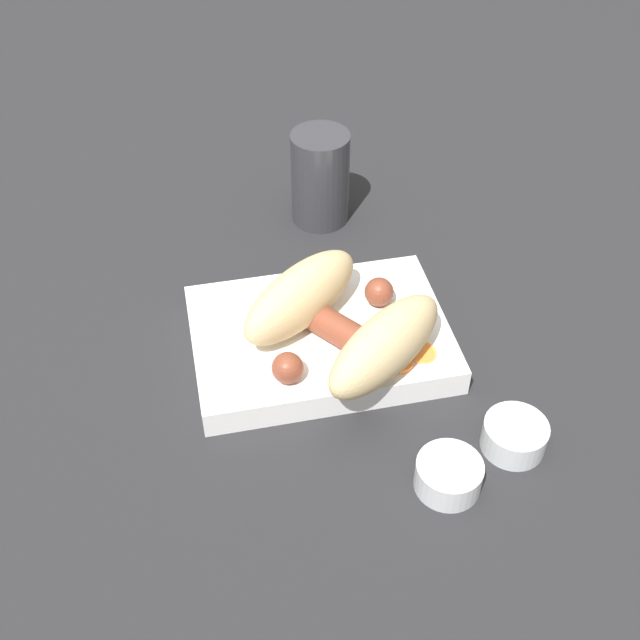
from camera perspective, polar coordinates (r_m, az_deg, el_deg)
name	(u,v)px	position (r m, az deg, el deg)	size (l,w,h in m)	color
ground_plane	(320,348)	(0.77, 0.00, -2.03)	(3.00, 3.00, 0.00)	#232326
food_tray	(320,338)	(0.76, 0.00, -1.30)	(0.24, 0.17, 0.03)	white
bread_roll	(342,320)	(0.72, 1.55, 0.00)	(0.20, 0.20, 0.06)	#DBBC84
sausage	(336,328)	(0.73, 1.11, -0.58)	(0.13, 0.12, 0.03)	brown
pickled_veggies	(409,355)	(0.73, 6.35, -2.51)	(0.06, 0.05, 0.00)	#F99E4C
condiment_cup_near	(448,476)	(0.67, 9.11, -10.92)	(0.06, 0.06, 0.03)	silver
condiment_cup_far	(514,437)	(0.71, 13.64, -8.08)	(0.06, 0.06, 0.03)	silver
drink_glass	(320,178)	(0.90, 0.02, 10.08)	(0.07, 0.07, 0.11)	#333338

